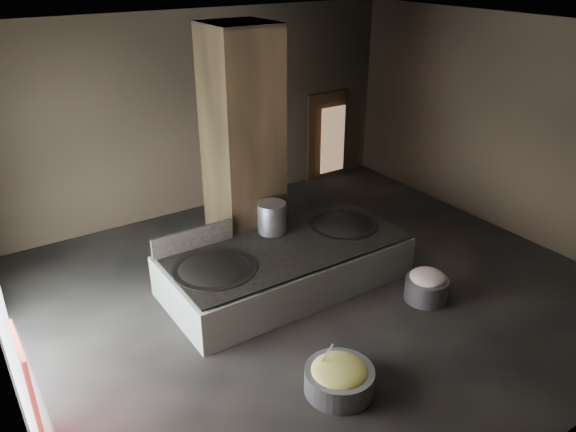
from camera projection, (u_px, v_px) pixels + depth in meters
floor at (312, 293)px, 10.23m from camera, size 10.00×9.00×0.10m
ceiling at (318, 29)px, 8.25m from camera, size 10.00×9.00×0.10m
back_wall at (197, 114)px, 12.67m from camera, size 10.00×0.10×4.50m
front_wall at (572, 309)px, 5.81m from camera, size 10.00×0.10×4.50m
right_wall at (510, 127)px, 11.75m from camera, size 0.10×9.00×4.50m
pillar at (243, 147)px, 10.52m from camera, size 1.20×1.20×4.50m
hearth_platform at (286, 266)px, 10.25m from camera, size 4.40×2.12×0.76m
platform_cap at (286, 245)px, 10.07m from camera, size 4.30×2.06×0.03m
wok_left at (215, 272)px, 9.34m from camera, size 1.38×1.38×0.38m
wok_left_rim at (214, 269)px, 9.31m from camera, size 1.41×1.41×0.05m
wok_right at (343, 229)px, 10.80m from camera, size 1.29×1.29×0.36m
wok_right_rim at (343, 225)px, 10.77m from camera, size 1.32×1.32×0.05m
stock_pot at (272, 217)px, 10.37m from camera, size 0.53×0.53×0.57m
splash_guard at (193, 239)px, 9.82m from camera, size 1.53×0.07×0.38m
cook at (279, 201)px, 11.68m from camera, size 0.71×0.54×1.73m
veg_basin at (339, 380)px, 7.83m from camera, size 1.25×1.25×0.36m
veg_fill at (340, 371)px, 7.75m from camera, size 0.81×0.81×0.25m
ladle at (325, 357)px, 7.70m from camera, size 0.07×0.39×0.70m
meat_basin at (426, 289)px, 9.87m from camera, size 0.89×0.89×0.41m
meat_fill at (428, 277)px, 9.77m from camera, size 0.62×0.62×0.24m
doorway_near at (247, 154)px, 13.69m from camera, size 1.18×0.08×2.38m
doorway_near_glow at (238, 155)px, 13.78m from camera, size 0.89×0.04×2.10m
doorway_far at (326, 137)px, 14.88m from camera, size 1.18×0.08×2.38m
doorway_far_glow at (333, 140)px, 14.84m from camera, size 0.75×0.04×1.77m
pavilion_sliver at (31, 398)px, 6.59m from camera, size 0.05×0.90×1.70m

